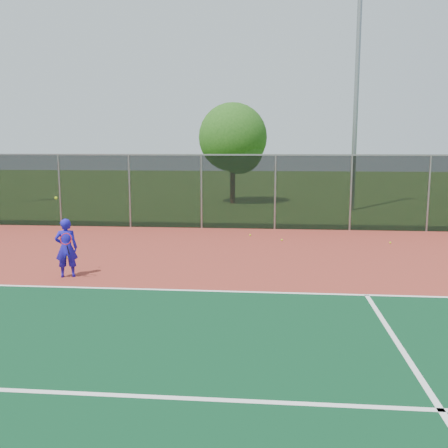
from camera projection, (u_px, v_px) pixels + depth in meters
The scene contains 11 objects.
ground at pixel (281, 345), 8.52m from camera, with size 120.00×120.00×0.00m, color #315217.
court_apron at pixel (279, 307), 10.49m from camera, with size 30.00×20.00×0.02m, color #9B3527.
court_lines at pixel (438, 405), 6.49m from camera, with size 22.10×13.05×0.00m.
fence_back at pixel (275, 191), 20.09m from camera, with size 30.00×0.06×3.03m.
tennis_player at pixel (66, 248), 12.79m from camera, with size 0.64×0.67×2.08m.
practice_ball_2 at pixel (390, 243), 17.28m from camera, with size 0.07×0.07×0.07m, color #C1DF19.
practice_ball_5 at pixel (282, 240), 17.78m from camera, with size 0.07×0.07×0.07m, color #C1DF19.
practice_ball_6 at pixel (250, 235), 18.76m from camera, with size 0.07×0.07×0.07m, color #C1DF19.
practice_ball_7 at pixel (66, 258), 14.96m from camera, with size 0.07×0.07×0.07m, color #C1DF19.
floodlight_n at pixel (357, 70), 25.33m from camera, with size 0.90×0.40×12.77m.
tree_back_left at pixel (234, 140), 29.04m from camera, with size 4.00×4.00×5.88m.
Camera 1 is at (-0.23, -8.15, 3.37)m, focal length 40.00 mm.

